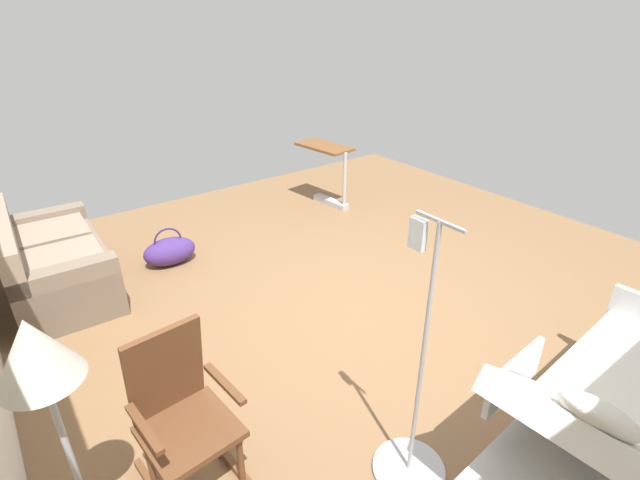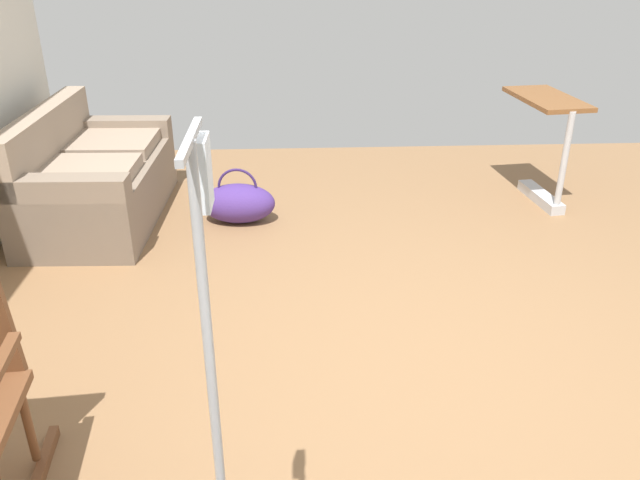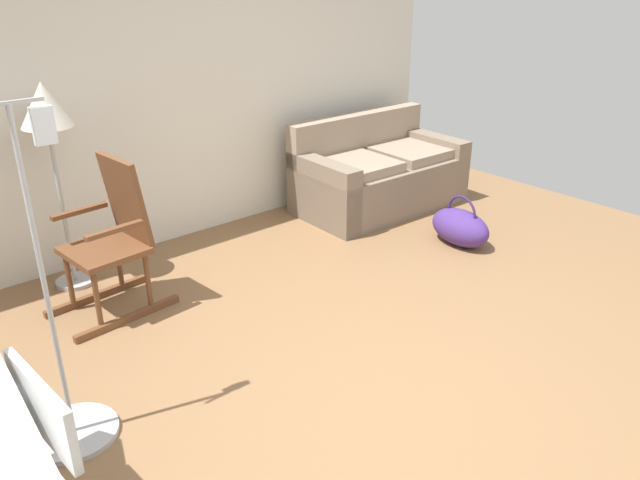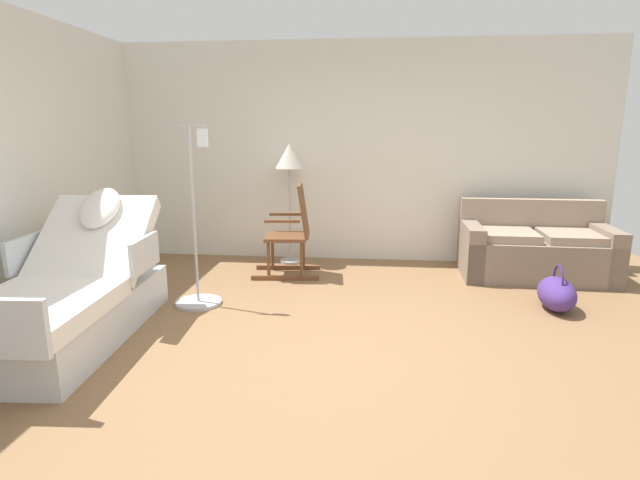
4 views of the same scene
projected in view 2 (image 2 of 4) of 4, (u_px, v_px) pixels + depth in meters
ground_plane at (416, 369)px, 3.32m from camera, size 7.41×7.41×0.00m
couch at (95, 181)px, 4.90m from camera, size 1.63×0.90×0.85m
overbed_table at (546, 137)px, 5.16m from camera, size 0.86×0.49×0.84m
duffel_bag at (238, 203)px, 4.91m from camera, size 0.36×0.58×0.43m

